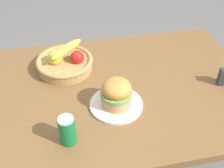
# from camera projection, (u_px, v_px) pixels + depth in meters

# --- Properties ---
(dining_table) EXTENTS (1.40, 0.90, 0.75)m
(dining_table) POSITION_uv_depth(u_px,v_px,m) (110.00, 104.00, 1.39)
(dining_table) COLOR brown
(dining_table) RESTS_ON ground_plane
(plate) EXTENTS (0.24, 0.24, 0.01)m
(plate) POSITION_uv_depth(u_px,v_px,m) (116.00, 104.00, 1.24)
(plate) COLOR silver
(plate) RESTS_ON dining_table
(sandwich) EXTENTS (0.14, 0.14, 0.13)m
(sandwich) POSITION_uv_depth(u_px,v_px,m) (116.00, 93.00, 1.20)
(sandwich) COLOR tan
(sandwich) RESTS_ON plate
(soda_can) EXTENTS (0.07, 0.07, 0.13)m
(soda_can) POSITION_uv_depth(u_px,v_px,m) (67.00, 130.00, 1.06)
(soda_can) COLOR #147238
(soda_can) RESTS_ON dining_table
(fruit_basket) EXTENTS (0.29, 0.29, 0.14)m
(fruit_basket) POSITION_uv_depth(u_px,v_px,m) (65.00, 62.00, 1.42)
(fruit_basket) COLOR tan
(fruit_basket) RESTS_ON dining_table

